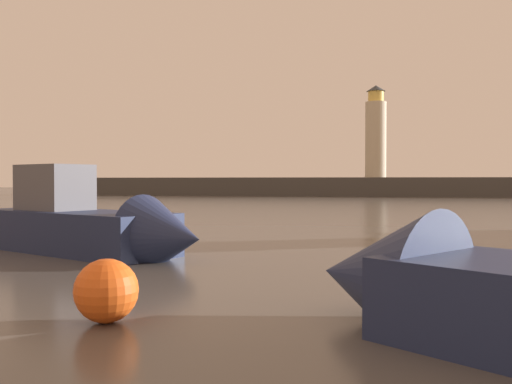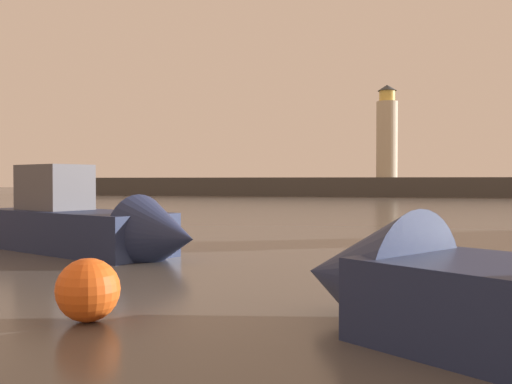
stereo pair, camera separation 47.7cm
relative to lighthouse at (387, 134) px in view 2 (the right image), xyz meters
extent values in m
plane|color=#4C4742|center=(-3.68, -35.93, -7.88)|extent=(220.00, 220.00, 0.00)
cube|color=#423F3D|center=(-3.68, 0.00, -6.69)|extent=(80.97, 4.67, 2.39)
cylinder|color=beige|center=(0.00, 0.00, -0.74)|extent=(2.62, 2.62, 9.51)
cylinder|color=#F2CC59|center=(0.00, 0.00, 4.68)|extent=(1.96, 1.96, 1.33)
cone|color=#33383D|center=(0.00, 0.00, 5.73)|extent=(2.35, 2.35, 0.76)
cube|color=#1E284C|center=(-8.58, -58.26, -7.31)|extent=(6.63, 4.58, 1.15)
cone|color=#1E284C|center=(-5.23, -59.81, -7.25)|extent=(2.60, 2.67, 2.05)
cube|color=#595960|center=(-9.49, -57.84, -6.08)|extent=(2.45, 2.13, 1.32)
cone|color=#1E284C|center=(-0.35, -64.32, -7.31)|extent=(2.86, 2.89, 2.12)
sphere|color=#EA5919|center=(-4.10, -65.41, -7.43)|extent=(0.91, 0.91, 0.91)
camera|label=1|loc=(-0.43, -72.73, -5.88)|focal=39.58mm
camera|label=2|loc=(0.03, -72.62, -5.88)|focal=39.58mm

